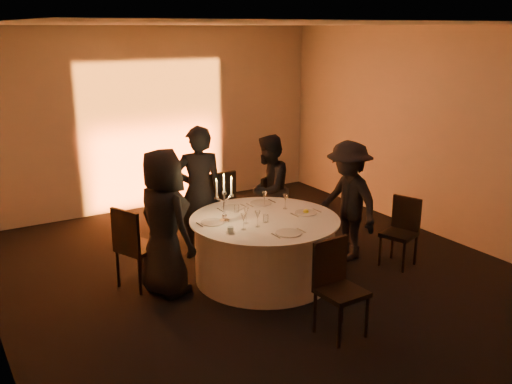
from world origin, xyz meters
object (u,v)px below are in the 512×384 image
chair_front (337,282)px  guest_left (164,223)px  chair_left (134,243)px  candelabra (224,205)px  chair_right (402,228)px  banquet_table (265,248)px  chair_back_right (263,203)px  guest_right (348,201)px  guest_back_left (199,193)px  guest_back_right (268,190)px  coffee_cup (230,230)px  chair_back_left (217,203)px

chair_front → guest_left: 2.07m
chair_left → candelabra: candelabra is taller
chair_right → banquet_table: bearing=-125.7°
chair_left → chair_back_right: 2.27m
chair_left → chair_right: 3.37m
guest_left → guest_right: size_ratio=1.07×
chair_front → guest_back_left: (-0.29, 2.50, 0.35)m
guest_back_right → candelabra: bearing=1.9°
chair_back_right → coffee_cup: chair_back_right is taller
banquet_table → guest_back_right: guest_back_right is taller
chair_back_right → guest_left: bearing=-1.8°
candelabra → guest_right: bearing=-5.7°
chair_front → candelabra: bearing=100.9°
banquet_table → chair_right: 1.83m
chair_back_left → chair_back_right: bearing=170.7°
guest_back_right → coffee_cup: size_ratio=14.12×
chair_front → banquet_table: bearing=84.7°
candelabra → guest_back_left: bearing=83.8°
banquet_table → guest_back_right: size_ratio=1.16×
banquet_table → coffee_cup: 0.75m
chair_front → guest_back_left: 2.54m
guest_left → banquet_table: bearing=-115.9°
banquet_table → guest_left: guest_left is taller
chair_back_left → guest_back_right: guest_back_right is taller
chair_back_left → candelabra: 1.30m
guest_back_right → banquet_table: bearing=21.0°
chair_back_right → coffee_cup: bearing=19.3°
guest_right → chair_back_left: bearing=-137.4°
guest_back_left → coffee_cup: 1.28m
banquet_table → guest_left: (-1.17, 0.27, 0.46)m
chair_back_left → guest_right: bearing=132.0°
banquet_table → chair_back_right: 1.42m
guest_right → coffee_cup: 1.87m
chair_left → guest_back_right: size_ratio=0.64×
banquet_table → guest_right: 1.34m
guest_back_left → coffee_cup: guest_back_left is taller
chair_left → chair_back_left: bearing=-86.1°
banquet_table → guest_back_right: bearing=55.5°
guest_back_left → candelabra: size_ratio=3.04×
chair_back_left → chair_right: (1.71, -1.85, -0.11)m
chair_back_left → chair_right: 2.52m
guest_back_left → guest_back_right: bearing=-162.6°
coffee_cup → candelabra: 0.43m
guest_left → guest_back_left: (0.81, 0.78, 0.04)m
chair_back_right → guest_right: size_ratio=0.60×
chair_back_left → chair_right: bearing=131.6°
coffee_cup → chair_front: bearing=-67.5°
guest_right → candelabra: 1.75m
chair_right → guest_left: 3.05m
chair_back_left → guest_back_left: size_ratio=0.60×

